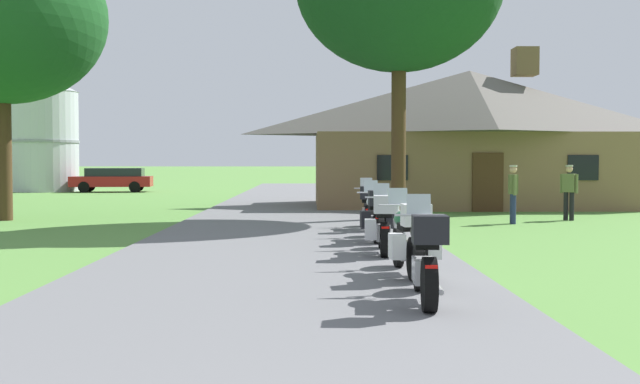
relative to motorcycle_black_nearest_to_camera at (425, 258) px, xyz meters
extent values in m
plane|color=#56893D|center=(-1.93, 12.49, -0.62)|extent=(500.00, 500.00, 0.00)
cube|color=slate|center=(-1.93, 10.49, -0.59)|extent=(6.40, 80.00, 0.06)
cylinder|color=black|center=(0.05, 0.87, -0.24)|extent=(0.15, 0.65, 0.64)
cylinder|color=black|center=(-0.04, -0.57, -0.24)|extent=(0.19, 0.65, 0.64)
cube|color=silver|center=(0.01, 0.13, -0.18)|extent=(0.29, 0.57, 0.30)
ellipsoid|color=black|center=(0.02, 0.39, 0.27)|extent=(0.33, 0.54, 0.26)
cube|color=black|center=(-0.01, -0.07, 0.18)|extent=(0.31, 0.54, 0.10)
cylinder|color=silver|center=(0.05, 0.83, 0.46)|extent=(0.66, 0.07, 0.03)
cylinder|color=silver|center=(0.05, 0.87, 0.12)|extent=(0.07, 0.24, 0.73)
cube|color=#B2BCC6|center=(0.05, 0.93, 0.60)|extent=(0.33, 0.13, 0.27)
sphere|color=silver|center=(0.05, 0.83, 0.32)|extent=(0.11, 0.11, 0.11)
cube|color=black|center=(-0.04, -0.62, 0.40)|extent=(0.42, 0.38, 0.32)
cube|color=red|center=(-0.05, -0.79, -0.01)|extent=(0.14, 0.04, 0.06)
cylinder|color=silver|center=(0.12, -0.26, -0.34)|extent=(0.10, 0.55, 0.07)
cylinder|color=black|center=(0.04, 3.18, -0.24)|extent=(0.15, 0.65, 0.64)
cylinder|color=black|center=(0.12, 1.74, -0.24)|extent=(0.19, 0.65, 0.64)
cube|color=silver|center=(0.08, 2.44, -0.18)|extent=(0.29, 0.57, 0.30)
ellipsoid|color=#195B33|center=(0.07, 2.70, 0.27)|extent=(0.33, 0.54, 0.26)
cube|color=black|center=(0.10, 2.24, 0.18)|extent=(0.31, 0.53, 0.10)
cylinder|color=silver|center=(0.04, 3.14, 0.46)|extent=(0.66, 0.07, 0.03)
cylinder|color=silver|center=(0.04, 3.18, 0.12)|extent=(0.07, 0.24, 0.73)
cube|color=#B2BCC6|center=(0.04, 3.24, 0.60)|extent=(0.33, 0.13, 0.27)
sphere|color=silver|center=(0.04, 3.14, 0.32)|extent=(0.11, 0.11, 0.11)
cube|color=silver|center=(0.13, 1.69, 0.40)|extent=(0.42, 0.38, 0.32)
cube|color=red|center=(0.14, 1.52, -0.01)|extent=(0.14, 0.04, 0.06)
cylinder|color=silver|center=(0.24, 2.07, -0.34)|extent=(0.10, 0.55, 0.07)
cube|color=silver|center=(-0.14, 1.77, -0.06)|extent=(0.22, 0.41, 0.36)
cube|color=silver|center=(0.38, 1.80, -0.06)|extent=(0.22, 0.41, 0.36)
cylinder|color=black|center=(0.02, 5.90, -0.24)|extent=(0.14, 0.64, 0.64)
cylinder|color=black|center=(-0.05, 4.47, -0.24)|extent=(0.19, 0.65, 0.64)
cube|color=silver|center=(-0.02, 5.17, -0.18)|extent=(0.29, 0.57, 0.30)
ellipsoid|color=black|center=(0.00, 5.42, 0.27)|extent=(0.33, 0.53, 0.26)
cube|color=black|center=(-0.03, 4.97, 0.18)|extent=(0.31, 0.53, 0.10)
cylinder|color=silver|center=(0.02, 5.86, 0.46)|extent=(0.66, 0.07, 0.03)
cylinder|color=silver|center=(0.02, 5.90, 0.12)|extent=(0.07, 0.24, 0.73)
cube|color=#B2BCC6|center=(0.02, 5.96, 0.60)|extent=(0.33, 0.13, 0.27)
sphere|color=silver|center=(0.02, 5.86, 0.32)|extent=(0.11, 0.11, 0.11)
cube|color=#B7B7BC|center=(-0.05, 4.42, 0.40)|extent=(0.42, 0.38, 0.32)
cube|color=red|center=(-0.06, 4.25, -0.01)|extent=(0.14, 0.04, 0.06)
cylinder|color=silver|center=(0.10, 4.78, -0.34)|extent=(0.10, 0.55, 0.07)
cube|color=#B7B7BC|center=(-0.31, 4.53, -0.06)|extent=(0.22, 0.41, 0.36)
cube|color=#B7B7BC|center=(0.21, 4.50, -0.06)|extent=(0.22, 0.41, 0.36)
cylinder|color=black|center=(0.00, 8.26, -0.24)|extent=(0.12, 0.64, 0.64)
cylinder|color=black|center=(0.03, 6.82, -0.24)|extent=(0.17, 0.64, 0.64)
cube|color=silver|center=(0.02, 7.52, -0.18)|extent=(0.27, 0.57, 0.30)
ellipsoid|color=#B2B5BC|center=(0.01, 7.78, 0.27)|extent=(0.31, 0.53, 0.26)
cube|color=black|center=(0.02, 7.32, 0.18)|extent=(0.29, 0.53, 0.10)
cylinder|color=silver|center=(0.00, 8.22, 0.46)|extent=(0.66, 0.05, 0.03)
cylinder|color=silver|center=(0.00, 8.26, 0.12)|extent=(0.06, 0.24, 0.73)
cube|color=#B2BCC6|center=(0.00, 8.32, 0.60)|extent=(0.32, 0.12, 0.27)
sphere|color=silver|center=(0.00, 8.22, 0.32)|extent=(0.11, 0.11, 0.11)
cube|color=black|center=(0.03, 6.77, 0.40)|extent=(0.41, 0.37, 0.32)
cube|color=red|center=(0.04, 6.60, -0.01)|extent=(0.14, 0.03, 0.06)
cylinder|color=silver|center=(0.16, 7.14, -0.34)|extent=(0.08, 0.55, 0.07)
cube|color=black|center=(-0.23, 6.86, -0.06)|extent=(0.21, 0.40, 0.36)
cube|color=black|center=(0.29, 6.87, -0.06)|extent=(0.21, 0.40, 0.36)
cylinder|color=black|center=(0.10, 11.02, -0.24)|extent=(0.14, 0.64, 0.64)
cylinder|color=black|center=(0.04, 9.58, -0.24)|extent=(0.18, 0.65, 0.64)
cube|color=silver|center=(0.07, 10.28, -0.18)|extent=(0.28, 0.57, 0.30)
ellipsoid|color=maroon|center=(0.08, 10.54, 0.27)|extent=(0.32, 0.53, 0.26)
cube|color=black|center=(0.06, 10.08, 0.18)|extent=(0.30, 0.53, 0.10)
cylinder|color=silver|center=(0.10, 10.98, 0.46)|extent=(0.66, 0.06, 0.03)
cylinder|color=silver|center=(0.10, 11.02, 0.12)|extent=(0.07, 0.24, 0.73)
cube|color=#B2BCC6|center=(0.10, 11.08, 0.60)|extent=(0.32, 0.12, 0.27)
sphere|color=silver|center=(0.10, 10.98, 0.32)|extent=(0.11, 0.11, 0.11)
cube|color=black|center=(0.03, 9.53, 0.40)|extent=(0.41, 0.38, 0.32)
cube|color=red|center=(0.03, 9.36, -0.01)|extent=(0.14, 0.04, 0.06)
cylinder|color=silver|center=(0.19, 9.89, -0.34)|extent=(0.09, 0.55, 0.07)
cube|color=brown|center=(4.91, 20.90, 0.81)|extent=(12.12, 6.39, 2.86)
pyramid|color=#5B5651|center=(4.91, 20.90, 3.50)|extent=(12.84, 6.77, 2.52)
cube|color=brown|center=(7.09, 20.90, 5.11)|extent=(0.90, 0.90, 1.10)
cube|color=#472D19|center=(4.91, 17.68, 0.43)|extent=(1.10, 0.08, 2.10)
cube|color=black|center=(1.52, 17.68, 0.95)|extent=(1.10, 0.06, 0.90)
cube|color=black|center=(8.30, 17.68, 0.95)|extent=(1.10, 0.06, 0.90)
cylinder|color=black|center=(6.53, 13.67, -0.19)|extent=(0.14, 0.14, 0.86)
cylinder|color=black|center=(6.39, 13.78, -0.19)|extent=(0.14, 0.14, 0.86)
cube|color=#5B6638|center=(6.46, 13.73, 0.52)|extent=(0.42, 0.40, 0.56)
cylinder|color=#5B6638|center=(6.64, 13.59, 0.50)|extent=(0.09, 0.09, 0.58)
cylinder|color=#5B6638|center=(6.28, 13.87, 0.50)|extent=(0.09, 0.09, 0.58)
sphere|color=tan|center=(6.46, 13.73, 0.94)|extent=(0.21, 0.21, 0.21)
cylinder|color=#B2AD99|center=(6.46, 13.73, 1.04)|extent=(0.22, 0.22, 0.05)
cylinder|color=navy|center=(4.43, 12.59, -0.19)|extent=(0.14, 0.14, 0.86)
cylinder|color=navy|center=(4.42, 12.41, -0.19)|extent=(0.14, 0.14, 0.86)
cube|color=#5B6638|center=(4.43, 12.50, 0.52)|extent=(0.25, 0.38, 0.56)
cylinder|color=#5B6638|center=(4.44, 12.73, 0.50)|extent=(0.09, 0.09, 0.58)
cylinder|color=#5B6638|center=(4.41, 12.27, 0.50)|extent=(0.09, 0.09, 0.58)
sphere|color=tan|center=(4.43, 12.50, 0.94)|extent=(0.21, 0.21, 0.21)
cylinder|color=#B2AD99|center=(4.43, 12.50, 1.04)|extent=(0.22, 0.22, 0.05)
cylinder|color=#422D19|center=(1.28, 13.79, 2.10)|extent=(0.44, 0.44, 5.43)
cylinder|color=#422D19|center=(-10.68, 13.98, 1.61)|extent=(0.44, 0.44, 4.46)
ellipsoid|color=#194C1E|center=(-10.68, 13.98, 5.55)|extent=(6.21, 6.21, 5.28)
cylinder|color=#B2B7BC|center=(-17.38, 36.65, 2.35)|extent=(4.09, 4.09, 5.95)
cone|color=#999EA3|center=(-17.38, 36.65, 5.84)|extent=(4.17, 4.17, 1.02)
cylinder|color=gray|center=(-17.38, 36.65, 2.35)|extent=(4.21, 4.21, 0.15)
cube|color=maroon|center=(-13.03, 35.52, 0.00)|extent=(4.75, 2.27, 0.60)
cube|color=black|center=(-12.83, 35.54, 0.54)|extent=(3.36, 1.92, 0.48)
cylinder|color=black|center=(-14.37, 34.54, -0.30)|extent=(0.66, 0.28, 0.64)
cylinder|color=black|center=(-14.53, 36.22, -0.30)|extent=(0.66, 0.28, 0.64)
cylinder|color=black|center=(-11.53, 34.81, -0.30)|extent=(0.66, 0.28, 0.64)
cylinder|color=black|center=(-11.69, 36.50, -0.30)|extent=(0.66, 0.28, 0.64)
camera|label=1|loc=(-1.41, -9.25, 1.18)|focal=42.79mm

